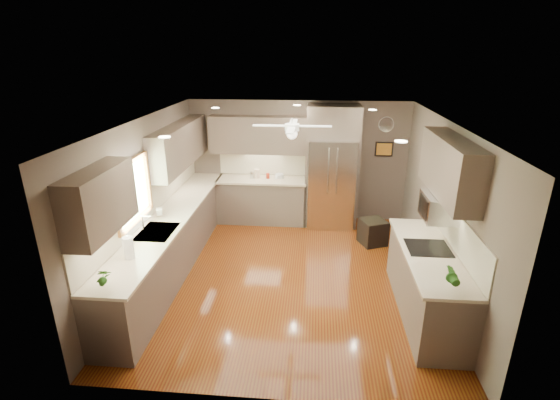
# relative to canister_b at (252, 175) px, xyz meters

# --- Properties ---
(floor) EXTENTS (5.00, 5.00, 0.00)m
(floor) POSITION_rel_canister_b_xyz_m (0.93, -2.21, -1.01)
(floor) COLOR #4F190A
(floor) RESTS_ON ground
(ceiling) EXTENTS (5.00, 5.00, 0.00)m
(ceiling) POSITION_rel_canister_b_xyz_m (0.93, -2.21, 1.49)
(ceiling) COLOR white
(ceiling) RESTS_ON ground
(wall_back) EXTENTS (4.50, 0.00, 4.50)m
(wall_back) POSITION_rel_canister_b_xyz_m (0.93, 0.29, 0.24)
(wall_back) COLOR brown
(wall_back) RESTS_ON ground
(wall_front) EXTENTS (4.50, 0.00, 4.50)m
(wall_front) POSITION_rel_canister_b_xyz_m (0.93, -4.71, 0.24)
(wall_front) COLOR brown
(wall_front) RESTS_ON ground
(wall_left) EXTENTS (0.00, 5.00, 5.00)m
(wall_left) POSITION_rel_canister_b_xyz_m (-1.32, -2.21, 0.24)
(wall_left) COLOR brown
(wall_left) RESTS_ON ground
(wall_right) EXTENTS (0.00, 5.00, 5.00)m
(wall_right) POSITION_rel_canister_b_xyz_m (3.18, -2.21, 0.24)
(wall_right) COLOR brown
(wall_right) RESTS_ON ground
(canister_b) EXTENTS (0.11, 0.11, 0.14)m
(canister_b) POSITION_rel_canister_b_xyz_m (0.00, 0.00, 0.00)
(canister_b) COLOR silver
(canister_b) RESTS_ON back_run
(canister_c) EXTENTS (0.12, 0.12, 0.20)m
(canister_c) POSITION_rel_canister_b_xyz_m (0.10, 0.03, 0.02)
(canister_c) COLOR beige
(canister_c) RESTS_ON back_run
(canister_d) EXTENTS (0.08, 0.08, 0.11)m
(canister_d) POSITION_rel_canister_b_xyz_m (0.33, 0.01, -0.01)
(canister_d) COLOR maroon
(canister_d) RESTS_ON back_run
(soap_bottle) EXTENTS (0.12, 0.12, 0.19)m
(soap_bottle) POSITION_rel_canister_b_xyz_m (-1.15, -2.15, 0.03)
(soap_bottle) COLOR white
(soap_bottle) RESTS_ON left_run
(potted_plant_left) EXTENTS (0.19, 0.15, 0.30)m
(potted_plant_left) POSITION_rel_canister_b_xyz_m (-1.03, -4.23, 0.08)
(potted_plant_left) COLOR #265E1A
(potted_plant_left) RESTS_ON left_run
(potted_plant_right) EXTENTS (0.18, 0.15, 0.30)m
(potted_plant_right) POSITION_rel_canister_b_xyz_m (2.84, -3.87, 0.08)
(potted_plant_right) COLOR #265E1A
(potted_plant_right) RESTS_ON right_run
(bowl) EXTENTS (0.26, 0.26, 0.05)m
(bowl) POSITION_rel_canister_b_xyz_m (0.57, 0.02, -0.05)
(bowl) COLOR beige
(bowl) RESTS_ON back_run
(left_run) EXTENTS (0.65, 4.70, 1.45)m
(left_run) POSITION_rel_canister_b_xyz_m (-1.02, -2.06, -0.53)
(left_run) COLOR brown
(left_run) RESTS_ON ground
(back_run) EXTENTS (1.85, 0.65, 1.45)m
(back_run) POSITION_rel_canister_b_xyz_m (0.21, -0.00, -0.53)
(back_run) COLOR brown
(back_run) RESTS_ON ground
(uppers) EXTENTS (4.50, 4.70, 0.95)m
(uppers) POSITION_rel_canister_b_xyz_m (0.19, -1.50, 0.86)
(uppers) COLOR brown
(uppers) RESTS_ON wall_left
(window) EXTENTS (0.05, 1.12, 0.92)m
(window) POSITION_rel_canister_b_xyz_m (-1.29, -2.71, 0.54)
(window) COLOR #BFF2B2
(window) RESTS_ON wall_left
(sink) EXTENTS (0.50, 0.70, 0.32)m
(sink) POSITION_rel_canister_b_xyz_m (-1.00, -2.71, -0.10)
(sink) COLOR silver
(sink) RESTS_ON left_run
(refrigerator) EXTENTS (1.06, 0.75, 2.45)m
(refrigerator) POSITION_rel_canister_b_xyz_m (1.63, -0.05, 0.18)
(refrigerator) COLOR silver
(refrigerator) RESTS_ON ground
(right_run) EXTENTS (0.70, 2.20, 1.45)m
(right_run) POSITION_rel_canister_b_xyz_m (2.86, -3.01, -0.53)
(right_run) COLOR brown
(right_run) RESTS_ON ground
(microwave) EXTENTS (0.43, 0.55, 0.34)m
(microwave) POSITION_rel_canister_b_xyz_m (2.96, -2.76, 0.47)
(microwave) COLOR silver
(microwave) RESTS_ON wall_right
(ceiling_fan) EXTENTS (1.18, 1.18, 0.32)m
(ceiling_fan) POSITION_rel_canister_b_xyz_m (0.93, -1.91, 1.32)
(ceiling_fan) COLOR white
(ceiling_fan) RESTS_ON ceiling
(recessed_lights) EXTENTS (2.84, 3.14, 0.01)m
(recessed_lights) POSITION_rel_canister_b_xyz_m (0.89, -1.81, 1.48)
(recessed_lights) COLOR white
(recessed_lights) RESTS_ON ceiling
(wall_clock) EXTENTS (0.30, 0.03, 0.30)m
(wall_clock) POSITION_rel_canister_b_xyz_m (2.68, 0.28, 1.04)
(wall_clock) COLOR white
(wall_clock) RESTS_ON wall_back
(framed_print) EXTENTS (0.36, 0.03, 0.30)m
(framed_print) POSITION_rel_canister_b_xyz_m (2.68, 0.27, 0.54)
(framed_print) COLOR black
(framed_print) RESTS_ON wall_back
(stool) EXTENTS (0.57, 0.57, 0.50)m
(stool) POSITION_rel_canister_b_xyz_m (2.41, -0.91, -0.77)
(stool) COLOR black
(stool) RESTS_ON ground
(paper_towel) EXTENTS (0.13, 0.13, 0.33)m
(paper_towel) POSITION_rel_canister_b_xyz_m (-1.04, -3.52, 0.07)
(paper_towel) COLOR white
(paper_towel) RESTS_ON left_run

